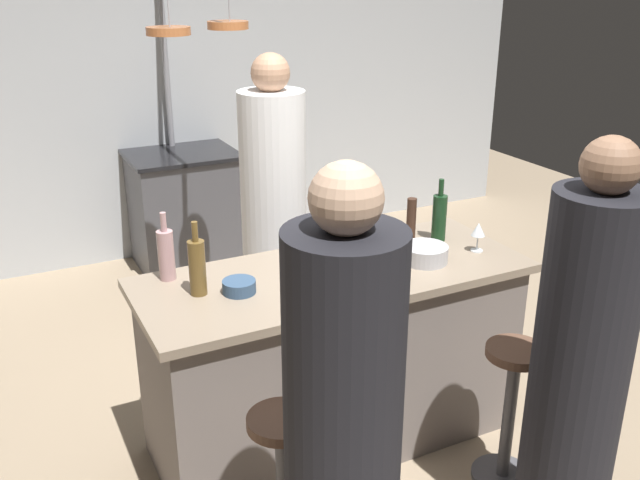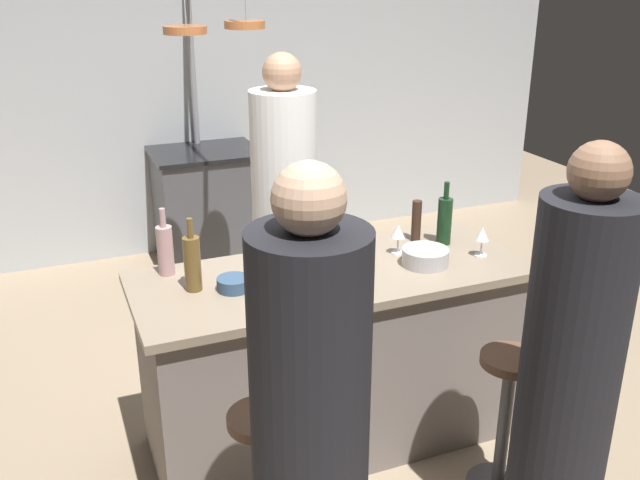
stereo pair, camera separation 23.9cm
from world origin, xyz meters
name	(u,v)px [view 1 (the left image)]	position (x,y,z in m)	size (l,w,h in m)	color
ground_plane	(333,436)	(0.00, 0.00, 0.00)	(9.00, 9.00, 0.00)	gray
back_wall	(163,89)	(0.00, 2.85, 1.30)	(6.40, 0.16, 2.60)	#B2B7BC
kitchen_island	(334,357)	(0.00, 0.00, 0.45)	(1.80, 0.72, 0.90)	slate
stove_range	(185,209)	(0.00, 2.45, 0.45)	(0.80, 0.64, 0.89)	#47474C
chef	(274,221)	(0.11, 0.95, 0.82)	(0.37, 0.37, 1.77)	white
guest_left	(342,450)	(-0.51, -1.02, 0.80)	(0.36, 0.36, 1.72)	black
bar_stool_right	(510,408)	(0.55, -0.62, 0.38)	(0.28, 0.28, 0.68)	#4C4C51
guest_right	(578,373)	(0.51, -0.99, 0.78)	(0.35, 0.35, 1.68)	black
overhead_pot_rack	(184,60)	(-0.06, 1.98, 1.62)	(0.59, 1.47, 2.17)	gray
cutting_board	(332,256)	(0.06, 0.15, 0.91)	(0.32, 0.22, 0.02)	#997047
pepper_mill	(411,218)	(0.54, 0.20, 1.01)	(0.05, 0.05, 0.21)	#382319
wine_bottle_amber	(197,266)	(-0.62, 0.05, 1.03)	(0.07, 0.07, 0.32)	brown
wine_bottle_rose	(166,254)	(-0.70, 0.26, 1.02)	(0.07, 0.07, 0.31)	#B78C8E
wine_bottle_red	(439,217)	(0.65, 0.11, 1.02)	(0.07, 0.07, 0.32)	#143319
wine_glass_near_left_guest	(396,231)	(0.38, 0.08, 1.01)	(0.07, 0.07, 0.15)	silver
wine_glass_by_chef	(478,231)	(0.73, -0.09, 1.01)	(0.07, 0.07, 0.15)	silver
mixing_bowl_blue	(239,287)	(-0.47, -0.01, 0.93)	(0.14, 0.14, 0.06)	#334C6B
mixing_bowl_steel	(425,254)	(0.43, -0.09, 0.94)	(0.22, 0.22, 0.08)	#B7B7BC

